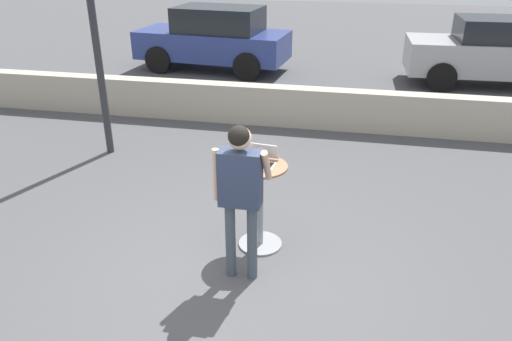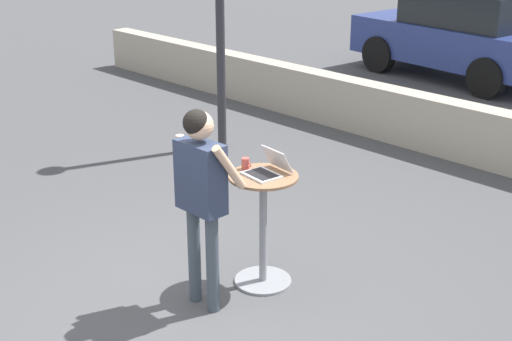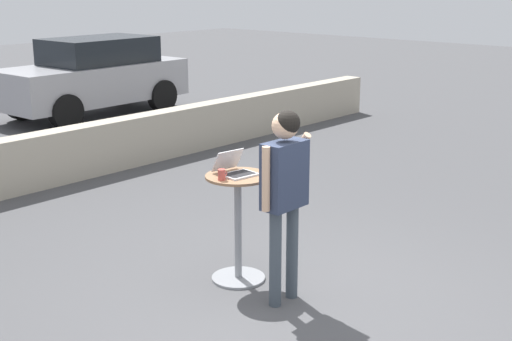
% 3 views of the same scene
% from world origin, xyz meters
% --- Properties ---
extents(ground_plane, '(50.00, 50.00, 0.00)m').
position_xyz_m(ground_plane, '(0.00, 0.00, 0.00)').
color(ground_plane, '#4C4C4F').
extents(pavement_kerb, '(16.64, 0.35, 0.76)m').
position_xyz_m(pavement_kerb, '(0.00, 5.04, 0.38)').
color(pavement_kerb, '#B2A893').
rests_on(pavement_kerb, ground_plane).
extents(cafe_table, '(0.62, 0.62, 1.06)m').
position_xyz_m(cafe_table, '(0.08, 0.80, 0.59)').
color(cafe_table, gray).
rests_on(cafe_table, ground_plane).
extents(laptop, '(0.35, 0.39, 0.22)m').
position_xyz_m(laptop, '(0.09, 0.84, 1.11)').
color(laptop, silver).
rests_on(laptop, cafe_table).
extents(coffee_mug, '(0.11, 0.07, 0.10)m').
position_xyz_m(coffee_mug, '(-0.13, 0.79, 1.11)').
color(coffee_mug, '#C14C42').
rests_on(coffee_mug, cafe_table).
extents(standing_person, '(0.57, 0.39, 1.78)m').
position_xyz_m(standing_person, '(0.00, 0.16, 1.15)').
color(standing_person, '#424C56').
rests_on(standing_person, ground_plane).
extents(parked_car_near_street, '(4.09, 1.85, 1.63)m').
position_xyz_m(parked_car_near_street, '(4.31, 8.88, 0.84)').
color(parked_car_near_street, '#9E9EA3').
rests_on(parked_car_near_street, ground_plane).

